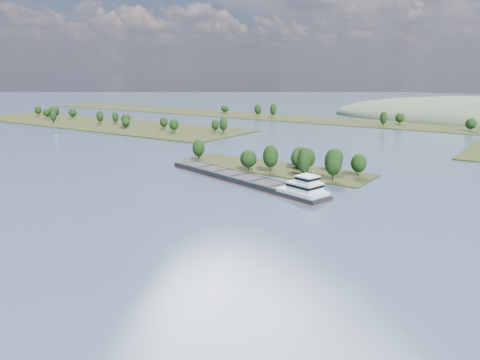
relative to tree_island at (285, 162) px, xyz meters
The scene contains 6 objects.
ground 59.41m from the tree_island, 97.74° to the right, with size 1800.00×1800.00×0.00m, color #394A62.
tree_island is the anchor object (origin of this frame).
left_bank 251.15m from the tree_island, 161.07° to the left, with size 300.00×80.00×14.76m.
back_shoreline 221.12m from the tree_island, 89.51° to the left, with size 900.00×60.00×15.71m.
cargo_barge 31.16m from the tree_island, 88.74° to the right, with size 92.61×35.02×12.58m.
motorboat 193.42m from the tree_island, behind, with size 2.07×5.50×2.12m, color silver.
Camera 1 is at (115.03, -18.10, 48.64)m, focal length 35.00 mm.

